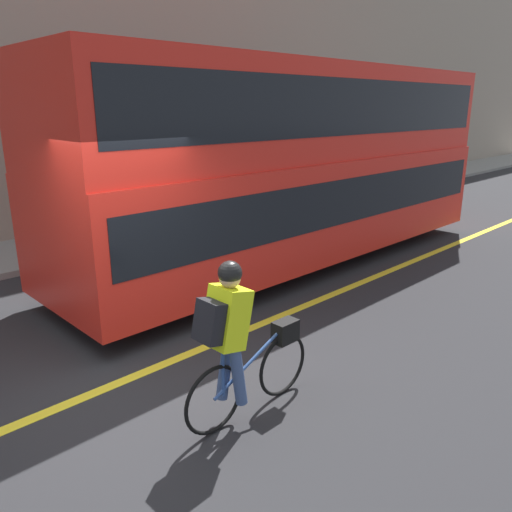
% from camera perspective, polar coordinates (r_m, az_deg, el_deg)
% --- Properties ---
extents(ground_plane, '(80.00, 80.00, 0.00)m').
position_cam_1_polar(ground_plane, '(5.75, -14.16, -13.51)').
color(ground_plane, '#232326').
extents(road_center_line, '(50.00, 0.14, 0.01)m').
position_cam_1_polar(road_center_line, '(5.76, -14.28, -13.40)').
color(road_center_line, yellow).
rests_on(road_center_line, ground_plane).
extents(bus, '(9.08, 2.42, 3.53)m').
position_cam_1_polar(bus, '(9.16, 4.40, 11.13)').
color(bus, black).
rests_on(bus, ground_plane).
extents(cyclist_on_bike, '(1.56, 0.32, 1.59)m').
position_cam_1_polar(cyclist_on_bike, '(4.56, -2.19, -9.17)').
color(cyclist_on_bike, black).
rests_on(cyclist_on_bike, ground_plane).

